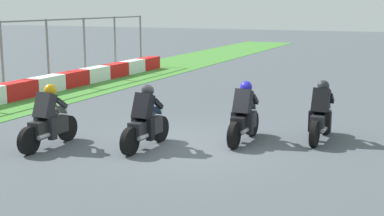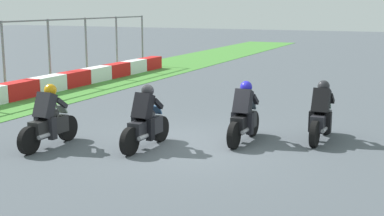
# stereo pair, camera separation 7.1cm
# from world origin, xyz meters

# --- Properties ---
(ground_plane) EXTENTS (120.00, 120.00, 0.00)m
(ground_plane) POSITION_xyz_m (0.00, 0.00, 0.00)
(ground_plane) COLOR #4C535A
(rider_lane_a) EXTENTS (2.04, 0.54, 1.51)m
(rider_lane_a) POSITION_xyz_m (1.71, -2.77, 0.62)
(rider_lane_a) COLOR black
(rider_lane_a) RESTS_ON ground_plane
(rider_lane_b) EXTENTS (2.04, 0.54, 1.51)m
(rider_lane_b) POSITION_xyz_m (0.80, -1.06, 0.62)
(rider_lane_b) COLOR black
(rider_lane_b) RESTS_ON ground_plane
(rider_lane_c) EXTENTS (2.04, 0.55, 1.51)m
(rider_lane_c) POSITION_xyz_m (-0.71, 0.87, 0.62)
(rider_lane_c) COLOR black
(rider_lane_c) RESTS_ON ground_plane
(rider_lane_d) EXTENTS (2.04, 0.54, 1.51)m
(rider_lane_d) POSITION_xyz_m (-1.57, 3.01, 0.62)
(rider_lane_d) COLOR black
(rider_lane_d) RESTS_ON ground_plane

